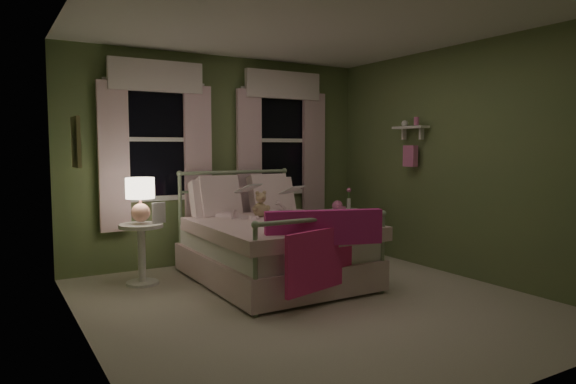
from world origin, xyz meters
TOP-DOWN VIEW (x-y plane):
  - room_shell at (0.00, 0.00)m, footprint 4.20×4.20m
  - bed at (0.06, 0.89)m, footprint 1.58×2.04m
  - pink_throw at (0.06, -0.14)m, footprint 1.07×0.46m
  - child_left at (-0.22, 1.31)m, footprint 0.34×0.29m
  - child_right at (0.34, 1.31)m, footprint 0.34×0.27m
  - book_left at (-0.22, 1.06)m, footprint 0.22×0.16m
  - book_right at (0.34, 1.06)m, footprint 0.22×0.15m
  - teddy_bear at (0.06, 1.16)m, footprint 0.22×0.18m
  - nightstand_left at (-1.21, 1.45)m, footprint 0.46×0.46m
  - table_lamp at (-1.21, 1.45)m, footprint 0.30×0.30m
  - book_nightstand at (-1.11, 1.37)m, footprint 0.22×0.26m
  - nightstand_right at (1.36, 1.32)m, footprint 0.50×0.40m
  - pink_toy at (1.26, 1.32)m, footprint 0.14×0.20m
  - bud_vase at (1.48, 1.37)m, footprint 0.06×0.06m
  - window_left at (-0.85, 2.03)m, footprint 1.34×0.13m
  - window_right at (0.85, 2.03)m, footprint 1.34×0.13m
  - wall_shelf at (1.90, 0.70)m, footprint 0.15×0.50m
  - framed_picture at (-1.95, 0.60)m, footprint 0.03×0.32m

SIDE VIEW (x-z plane):
  - bed at x=0.06m, z-range -0.21..0.98m
  - nightstand_left at x=-1.21m, z-range 0.09..0.74m
  - nightstand_right at x=1.36m, z-range 0.23..0.87m
  - pink_throw at x=0.06m, z-range 0.26..0.96m
  - book_nightstand at x=-1.11m, z-range 0.65..0.67m
  - pink_toy at x=1.26m, z-range 0.64..0.78m
  - bud_vase at x=1.48m, z-range 0.65..0.93m
  - teddy_bear at x=0.06m, z-range 0.64..0.94m
  - child_right at x=0.34m, z-range 0.57..1.24m
  - book_right at x=0.34m, z-range 0.79..1.05m
  - table_lamp at x=-1.21m, z-range 0.72..1.19m
  - book_left at x=-0.22m, z-range 0.83..1.09m
  - child_left at x=-0.22m, z-range 0.57..1.36m
  - room_shell at x=0.00m, z-range -0.80..3.40m
  - framed_picture at x=-1.95m, z-range 1.29..1.71m
  - wall_shelf at x=1.90m, z-range 1.22..1.82m
  - window_left at x=-0.85m, z-range 0.64..2.60m
  - window_right at x=0.85m, z-range 0.64..2.60m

